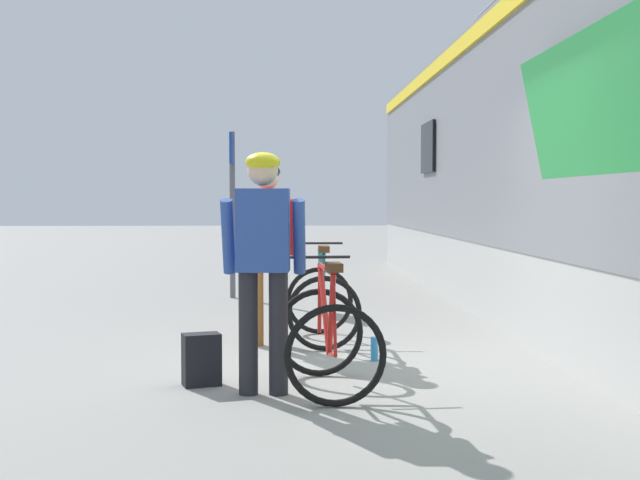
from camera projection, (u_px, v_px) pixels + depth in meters
name	position (u px, v px, depth m)	size (l,w,h in m)	color
ground_plane	(364.00, 368.00, 7.18)	(80.00, 80.00, 0.00)	gray
train_car	(639.00, 149.00, 9.14)	(3.21, 19.91, 3.88)	slate
cyclist_near_in_blue	(263.00, 250.00, 6.15)	(0.63, 0.34, 1.76)	#232328
cyclist_far_in_red	(267.00, 237.00, 8.24)	(0.61, 0.31, 1.76)	#935B2D
bicycle_near_red	(327.00, 337.00, 6.30)	(0.78, 1.11, 0.99)	black
bicycle_far_teal	(322.00, 302.00, 8.46)	(0.71, 1.08, 0.99)	black
backpack_on_platform	(201.00, 360.00, 6.49)	(0.28, 0.18, 0.40)	black
water_bottle_near_the_bikes	(374.00, 349.00, 7.49)	(0.07, 0.07, 0.21)	#338CCC
platform_sign_post	(232.00, 186.00, 12.25)	(0.08, 0.70, 2.40)	#595B60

